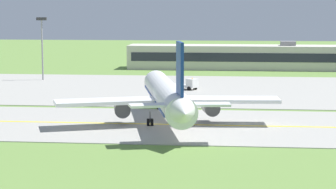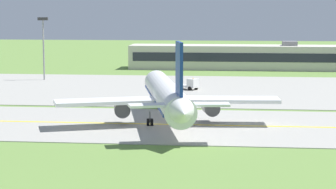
# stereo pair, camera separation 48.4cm
# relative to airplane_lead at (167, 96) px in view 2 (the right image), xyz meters

# --- Properties ---
(ground_plane) EXTENTS (500.00, 500.00, 0.00)m
(ground_plane) POSITION_rel_airplane_lead_xyz_m (-2.14, -0.86, -4.13)
(ground_plane) COLOR olive
(taxiway_strip) EXTENTS (240.00, 28.00, 0.10)m
(taxiway_strip) POSITION_rel_airplane_lead_xyz_m (-2.14, -0.86, -4.08)
(taxiway_strip) COLOR #9E9B93
(taxiway_strip) RESTS_ON ground
(apron_pad) EXTENTS (140.00, 52.00, 0.10)m
(apron_pad) POSITION_rel_airplane_lead_xyz_m (7.86, 41.14, -4.08)
(apron_pad) COLOR #9E9B93
(apron_pad) RESTS_ON ground
(taxiway_centreline) EXTENTS (220.00, 0.60, 0.01)m
(taxiway_centreline) POSITION_rel_airplane_lead_xyz_m (-2.14, -0.86, -4.03)
(taxiway_centreline) COLOR yellow
(taxiway_centreline) RESTS_ON taxiway_strip
(airplane_lead) EXTENTS (32.14, 39.37, 12.70)m
(airplane_lead) POSITION_rel_airplane_lead_xyz_m (0.00, 0.00, 0.00)
(airplane_lead) COLOR white
(airplane_lead) RESTS_ON ground
(service_truck_baggage) EXTENTS (6.40, 5.38, 2.59)m
(service_truck_baggage) POSITION_rel_airplane_lead_xyz_m (0.12, 39.91, -2.95)
(service_truck_baggage) COLOR silver
(service_truck_baggage) RESTS_ON ground
(terminal_building) EXTENTS (63.01, 10.95, 7.81)m
(terminal_building) POSITION_rel_airplane_lead_xyz_m (11.85, 87.93, -0.81)
(terminal_building) COLOR beige
(terminal_building) RESTS_ON ground
(apron_light_mast) EXTENTS (2.40, 0.50, 14.70)m
(apron_light_mast) POSITION_rel_airplane_lead_xyz_m (-34.98, 54.67, 5.19)
(apron_light_mast) COLOR gray
(apron_light_mast) RESTS_ON ground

